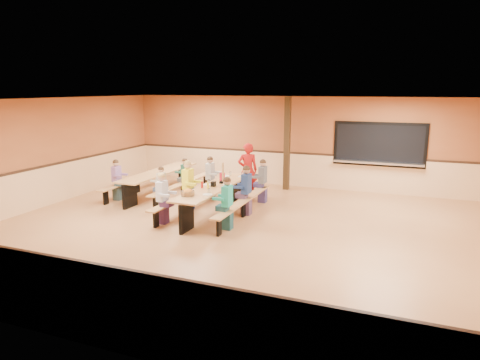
% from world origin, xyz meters
% --- Properties ---
extents(ground, '(12.00, 12.00, 0.00)m').
position_xyz_m(ground, '(0.00, 0.00, 0.00)').
color(ground, '#9D643B').
rests_on(ground, ground).
extents(room_envelope, '(12.04, 10.04, 3.02)m').
position_xyz_m(room_envelope, '(0.00, 0.00, 0.69)').
color(room_envelope, '#9B552D').
rests_on(room_envelope, ground).
extents(kitchen_pass_through, '(2.78, 0.28, 1.38)m').
position_xyz_m(kitchen_pass_through, '(2.60, 4.96, 1.49)').
color(kitchen_pass_through, black).
rests_on(kitchen_pass_through, ground).
extents(structural_post, '(0.18, 0.18, 3.00)m').
position_xyz_m(structural_post, '(-0.20, 4.40, 1.50)').
color(structural_post, black).
rests_on(structural_post, ground).
extents(cafeteria_table_main, '(1.91, 3.70, 0.74)m').
position_xyz_m(cafeteria_table_main, '(-1.23, 1.02, 0.53)').
color(cafeteria_table_main, '#BC844A').
rests_on(cafeteria_table_main, ground).
extents(cafeteria_table_second, '(1.91, 3.70, 0.74)m').
position_xyz_m(cafeteria_table_second, '(-3.68, 2.25, 0.53)').
color(cafeteria_table_second, '#BC844A').
rests_on(cafeteria_table_second, ground).
extents(seated_child_white_left, '(0.39, 0.32, 1.25)m').
position_xyz_m(seated_child_white_left, '(-2.06, -0.22, 0.63)').
color(seated_child_white_left, silver).
rests_on(seated_child_white_left, ground).
extents(seated_adult_yellow, '(0.43, 0.35, 1.34)m').
position_xyz_m(seated_adult_yellow, '(-2.06, 1.11, 0.67)').
color(seated_adult_yellow, yellow).
rests_on(seated_adult_yellow, ground).
extents(seated_child_grey_left, '(0.39, 0.32, 1.24)m').
position_xyz_m(seated_child_grey_left, '(-2.06, 2.51, 0.62)').
color(seated_child_grey_left, '#B4B4B4').
rests_on(seated_child_grey_left, ground).
extents(seated_child_teal_right, '(0.38, 0.31, 1.24)m').
position_xyz_m(seated_child_teal_right, '(-0.41, -0.05, 0.62)').
color(seated_child_teal_right, teal).
rests_on(seated_child_teal_right, ground).
extents(seated_child_navy_right, '(0.41, 0.33, 1.29)m').
position_xyz_m(seated_child_navy_right, '(-0.41, 1.22, 0.64)').
color(seated_child_navy_right, navy).
rests_on(seated_child_navy_right, ground).
extents(seated_child_char_right, '(0.39, 0.32, 1.25)m').
position_xyz_m(seated_child_char_right, '(-0.41, 2.57, 0.62)').
color(seated_child_char_right, '#565961').
rests_on(seated_child_char_right, ground).
extents(seated_child_purple_sec, '(0.36, 0.30, 1.20)m').
position_xyz_m(seated_child_purple_sec, '(-4.50, 1.24, 0.60)').
color(seated_child_purple_sec, '#835B91').
rests_on(seated_child_purple_sec, ground).
extents(seated_child_green_sec, '(0.35, 0.28, 1.16)m').
position_xyz_m(seated_child_green_sec, '(-2.85, 2.41, 0.58)').
color(seated_child_green_sec, '#286350').
rests_on(seated_child_green_sec, ground).
extents(seated_child_tan_sec, '(0.33, 0.27, 1.14)m').
position_xyz_m(seated_child_tan_sec, '(-2.85, 1.05, 0.57)').
color(seated_child_tan_sec, '#A99E8A').
rests_on(seated_child_tan_sec, ground).
extents(standing_woman, '(0.72, 0.63, 1.66)m').
position_xyz_m(standing_woman, '(-1.03, 2.98, 0.83)').
color(standing_woman, '#AF1514').
rests_on(standing_woman, ground).
extents(punch_pitcher, '(0.16, 0.16, 0.22)m').
position_xyz_m(punch_pitcher, '(-1.32, 1.73, 0.85)').
color(punch_pitcher, red).
rests_on(punch_pitcher, cafeteria_table_main).
extents(chip_bowl, '(0.32, 0.32, 0.15)m').
position_xyz_m(chip_bowl, '(-1.40, -0.13, 0.81)').
color(chip_bowl, orange).
rests_on(chip_bowl, cafeteria_table_main).
extents(napkin_dispenser, '(0.10, 0.14, 0.13)m').
position_xyz_m(napkin_dispenser, '(-1.25, 1.00, 0.80)').
color(napkin_dispenser, black).
rests_on(napkin_dispenser, cafeteria_table_main).
extents(condiment_mustard, '(0.06, 0.06, 0.17)m').
position_xyz_m(condiment_mustard, '(-1.25, 0.68, 0.82)').
color(condiment_mustard, yellow).
rests_on(condiment_mustard, cafeteria_table_main).
extents(condiment_ketchup, '(0.06, 0.06, 0.17)m').
position_xyz_m(condiment_ketchup, '(-1.45, 0.73, 0.82)').
color(condiment_ketchup, '#B2140F').
rests_on(condiment_ketchup, cafeteria_table_main).
extents(table_paddle, '(0.16, 0.16, 0.56)m').
position_xyz_m(table_paddle, '(-1.16, 1.44, 0.88)').
color(table_paddle, black).
rests_on(table_paddle, cafeteria_table_main).
extents(place_settings, '(0.65, 3.30, 0.11)m').
position_xyz_m(place_settings, '(-1.23, 1.02, 0.80)').
color(place_settings, beige).
rests_on(place_settings, cafeteria_table_main).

